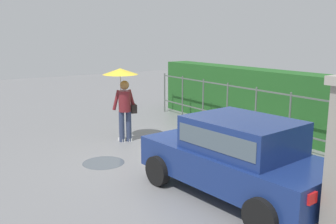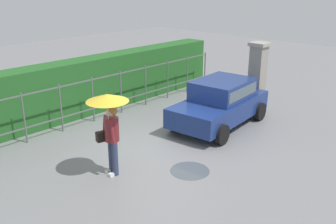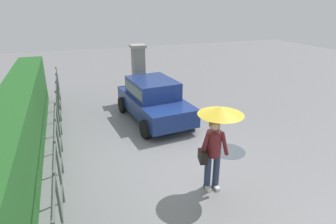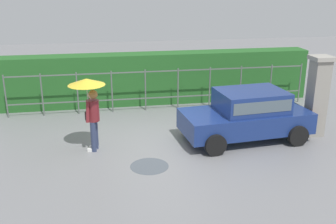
# 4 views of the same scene
# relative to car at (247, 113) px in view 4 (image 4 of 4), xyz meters

# --- Properties ---
(ground_plane) EXTENTS (40.00, 40.00, 0.00)m
(ground_plane) POSITION_rel_car_xyz_m (-2.46, 0.13, -0.80)
(ground_plane) COLOR slate
(car) EXTENTS (3.86, 2.14, 1.48)m
(car) POSITION_rel_car_xyz_m (0.00, 0.00, 0.00)
(car) COLOR navy
(car) RESTS_ON ground
(pedestrian) EXTENTS (0.98, 0.98, 2.05)m
(pedestrian) POSITION_rel_car_xyz_m (-4.47, -0.04, 0.68)
(pedestrian) COLOR #2D3856
(pedestrian) RESTS_ON ground
(gate_pillar) EXTENTS (0.60, 0.60, 2.42)m
(gate_pillar) POSITION_rel_car_xyz_m (2.14, -0.02, 0.44)
(gate_pillar) COLOR gray
(gate_pillar) RESTS_ON ground
(fence_section) EXTENTS (10.74, 0.05, 1.50)m
(fence_section) POSITION_rel_car_xyz_m (-2.01, 3.23, 0.02)
(fence_section) COLOR #59605B
(fence_section) RESTS_ON ground
(hedge_row) EXTENTS (11.69, 0.90, 1.90)m
(hedge_row) POSITION_rel_car_xyz_m (-2.01, 4.17, 0.15)
(hedge_row) COLOR #235B23
(hedge_row) RESTS_ON ground
(puddle_near) EXTENTS (0.98, 0.98, 0.00)m
(puddle_near) POSITION_rel_car_xyz_m (-3.06, -1.31, -0.80)
(puddle_near) COLOR #4C545B
(puddle_near) RESTS_ON ground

